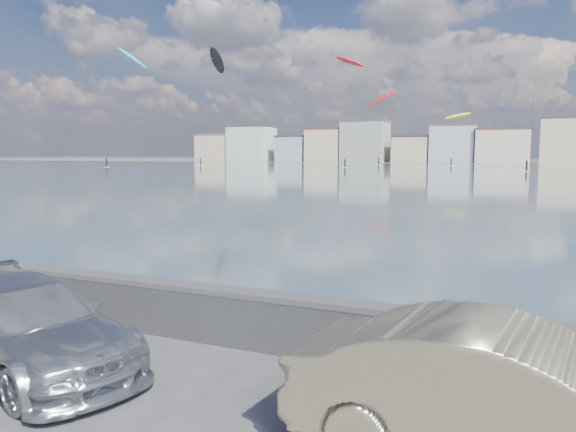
% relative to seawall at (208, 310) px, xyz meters
% --- Properties ---
extents(ground, '(700.00, 700.00, 0.00)m').
position_rel_seawall_xyz_m(ground, '(0.00, -2.70, -0.58)').
color(ground, '#333335').
rests_on(ground, ground).
extents(bay_water, '(500.00, 177.00, 0.00)m').
position_rel_seawall_xyz_m(bay_water, '(0.00, 88.80, -0.58)').
color(bay_water, '#324A54').
rests_on(bay_water, ground).
extents(far_shore_strip, '(500.00, 60.00, 0.00)m').
position_rel_seawall_xyz_m(far_shore_strip, '(0.00, 197.30, -0.57)').
color(far_shore_strip, '#4C473D').
rests_on(far_shore_strip, ground).
extents(seawall, '(400.00, 0.36, 1.08)m').
position_rel_seawall_xyz_m(seawall, '(0.00, 0.00, 0.00)').
color(seawall, '#28282B').
rests_on(seawall, ground).
extents(far_buildings, '(240.79, 13.26, 14.60)m').
position_rel_seawall_xyz_m(far_buildings, '(1.31, 183.30, 5.44)').
color(far_buildings, '#CCB293').
rests_on(far_buildings, ground).
extents(car_silver, '(5.16, 3.27, 1.39)m').
position_rel_seawall_xyz_m(car_silver, '(-1.89, -2.28, 0.12)').
color(car_silver, '#B1B3B8').
rests_on(car_silver, ground).
extents(car_champagne, '(4.96, 2.11, 1.59)m').
position_rel_seawall_xyz_m(car_champagne, '(5.22, -2.25, 0.22)').
color(car_champagne, tan).
rests_on(car_champagne, ground).
extents(kitesurfer_4, '(6.35, 12.86, 29.07)m').
position_rel_seawall_xyz_m(kitesurfer_4, '(-86.50, 103.08, 25.13)').
color(kitesurfer_4, '#19BFBF').
rests_on(kitesurfer_4, ground).
extents(kitesurfer_5, '(8.50, 16.11, 15.19)m').
position_rel_seawall_xyz_m(kitesurfer_5, '(-16.63, 155.00, 12.79)').
color(kitesurfer_5, yellow).
rests_on(kitesurfer_5, ground).
extents(kitesurfer_13, '(9.19, 11.52, 26.80)m').
position_rel_seawall_xyz_m(kitesurfer_13, '(-36.68, 119.57, 23.60)').
color(kitesurfer_13, red).
rests_on(kitesurfer_13, ground).
extents(kitesurfer_15, '(5.52, 11.33, 31.21)m').
position_rel_seawall_xyz_m(kitesurfer_15, '(-75.42, 124.24, 27.09)').
color(kitesurfer_15, black).
rests_on(kitesurfer_15, ground).
extents(kitesurfer_18, '(9.39, 12.01, 21.92)m').
position_rel_seawall_xyz_m(kitesurfer_18, '(-38.02, 153.45, 18.03)').
color(kitesurfer_18, red).
rests_on(kitesurfer_18, ground).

